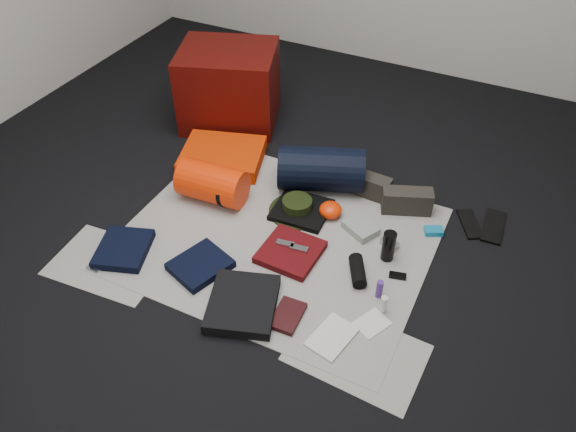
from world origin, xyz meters
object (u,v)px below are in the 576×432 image
at_px(red_cabinet, 229,86).
at_px(stuff_sack, 212,183).
at_px(compact_camera, 389,243).
at_px(paperback_book, 288,315).
at_px(sleeping_pad, 223,156).
at_px(navy_duffel, 321,169).
at_px(water_bottle, 389,246).

relative_size(red_cabinet, stuff_sack, 1.63).
xyz_separation_m(red_cabinet, compact_camera, (1.40, -0.72, -0.24)).
bearing_deg(paperback_book, compact_camera, 64.85).
bearing_deg(compact_camera, sleeping_pad, -168.97).
distance_m(stuff_sack, paperback_book, 0.98).
relative_size(navy_duffel, paperback_book, 2.60).
xyz_separation_m(stuff_sack, navy_duffel, (0.52, 0.37, 0.02)).
distance_m(sleeping_pad, stuff_sack, 0.37).
height_order(sleeping_pad, navy_duffel, navy_duffel).
height_order(stuff_sack, navy_duffel, navy_duffel).
bearing_deg(red_cabinet, stuff_sack, -86.03).
relative_size(sleeping_pad, paperback_book, 2.58).
distance_m(sleeping_pad, paperback_book, 1.30).
distance_m(sleeping_pad, compact_camera, 1.22).
height_order(water_bottle, paperback_book, water_bottle).
xyz_separation_m(sleeping_pad, navy_duffel, (0.66, 0.04, 0.09)).
height_order(sleeping_pad, compact_camera, sleeping_pad).
bearing_deg(paperback_book, sleeping_pad, 131.81).
xyz_separation_m(red_cabinet, sleeping_pad, (0.21, -0.46, -0.21)).
relative_size(red_cabinet, paperback_book, 3.26).
height_order(compact_camera, paperback_book, compact_camera).
distance_m(red_cabinet, sleeping_pad, 0.55).
bearing_deg(stuff_sack, compact_camera, 3.93).
relative_size(navy_duffel, compact_camera, 5.42).
distance_m(water_bottle, compact_camera, 0.11).
distance_m(navy_duffel, water_bottle, 0.68).
relative_size(sleeping_pad, water_bottle, 2.87).
distance_m(red_cabinet, stuff_sack, 0.88).
distance_m(sleeping_pad, water_bottle, 1.26).
bearing_deg(red_cabinet, paperback_book, -70.77).
distance_m(red_cabinet, paperback_book, 1.80).
bearing_deg(sleeping_pad, water_bottle, -16.36).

